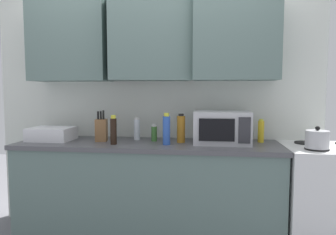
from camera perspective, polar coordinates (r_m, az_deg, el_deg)
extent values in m
cube|color=silver|center=(3.00, -2.66, 3.92)|extent=(3.19, 0.06, 2.60)
cube|color=slate|center=(3.09, -17.81, 13.49)|extent=(0.73, 0.33, 0.75)
cube|color=slate|center=(2.82, -3.54, 14.57)|extent=(0.80, 0.52, 0.75)
cube|color=slate|center=(2.82, 12.56, 14.47)|extent=(0.73, 0.33, 0.75)
cube|color=slate|center=(2.83, -3.80, -14.11)|extent=(2.29, 0.60, 0.86)
cube|color=#4C4C51|center=(2.72, -3.86, -5.10)|extent=(2.32, 0.63, 0.04)
cube|color=silver|center=(2.94, 28.15, -13.57)|extent=(0.76, 0.64, 0.90)
cylinder|color=black|center=(2.64, 26.16, -5.31)|extent=(0.18, 0.18, 0.01)
cylinder|color=black|center=(2.90, 24.40, -4.36)|extent=(0.18, 0.18, 0.01)
cylinder|color=#B2B2B7|center=(2.63, 26.22, -3.70)|extent=(0.17, 0.17, 0.14)
sphere|color=black|center=(2.62, 26.30, -1.82)|extent=(0.04, 0.04, 0.04)
cube|color=#B7B7BC|center=(2.68, 10.05, -1.83)|extent=(0.48, 0.36, 0.28)
cube|color=black|center=(2.50, 9.14, -2.32)|extent=(0.29, 0.01, 0.18)
cube|color=#2D2D33|center=(2.52, 14.17, -2.36)|extent=(0.10, 0.01, 0.21)
cube|color=silver|center=(3.01, -20.99, -2.88)|extent=(0.38, 0.30, 0.12)
cube|color=brown|center=(2.84, -12.41, -2.33)|extent=(0.12, 0.14, 0.20)
cylinder|color=black|center=(2.82, -13.01, 0.41)|extent=(0.02, 0.02, 0.07)
cylinder|color=black|center=(2.81, -12.53, 0.42)|extent=(0.02, 0.02, 0.07)
cylinder|color=black|center=(2.80, -12.05, 0.49)|extent=(0.02, 0.02, 0.08)
cylinder|color=#386B2D|center=(2.76, -2.62, -3.10)|extent=(0.05, 0.05, 0.13)
cylinder|color=silver|center=(2.75, -2.63, -1.50)|extent=(0.04, 0.04, 0.02)
cylinder|color=silver|center=(2.86, -5.86, -2.28)|extent=(0.06, 0.06, 0.19)
cylinder|color=silver|center=(2.85, -5.88, -0.19)|extent=(0.05, 0.05, 0.02)
cylinder|color=black|center=(2.63, -10.21, -2.60)|extent=(0.06, 0.06, 0.22)
cylinder|color=yellow|center=(2.62, -10.25, 0.13)|extent=(0.04, 0.04, 0.03)
cylinder|color=gold|center=(2.82, 17.06, -2.57)|extent=(0.05, 0.05, 0.19)
cylinder|color=yellow|center=(2.81, 17.11, -0.47)|extent=(0.04, 0.04, 0.02)
cylinder|color=#AD701E|center=(2.69, 2.46, -2.22)|extent=(0.07, 0.07, 0.24)
cylinder|color=black|center=(2.68, 2.47, 0.50)|extent=(0.05, 0.05, 0.02)
cylinder|color=#2D56B7|center=(2.57, -0.29, -2.47)|extent=(0.06, 0.06, 0.24)
cylinder|color=yellow|center=(2.56, -0.29, 0.54)|extent=(0.04, 0.04, 0.03)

